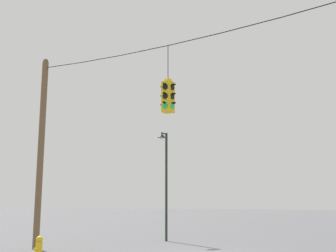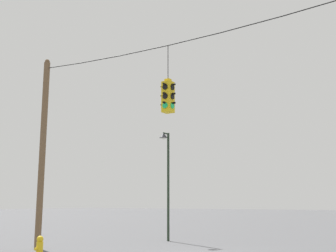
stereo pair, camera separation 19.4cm
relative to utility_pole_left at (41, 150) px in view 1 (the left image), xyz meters
name	(u,v)px [view 1 (the left image)]	position (x,y,z in m)	size (l,w,h in m)	color
utility_pole_left	(41,150)	(0.00, 0.00, 0.00)	(0.26, 0.26, 8.00)	brown
span_wire	(192,37)	(7.28, 0.00, 3.40)	(14.57, 0.03, 0.33)	black
traffic_light_near_left_pole	(168,96)	(6.31, 0.00, 1.45)	(0.58, 0.58, 2.42)	yellow
street_lamp	(165,167)	(2.52, 5.62, -0.40)	(0.40, 0.70, 5.30)	#233323
fire_hydrant	(39,247)	(2.60, -2.08, -3.61)	(0.22, 0.30, 0.75)	gold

